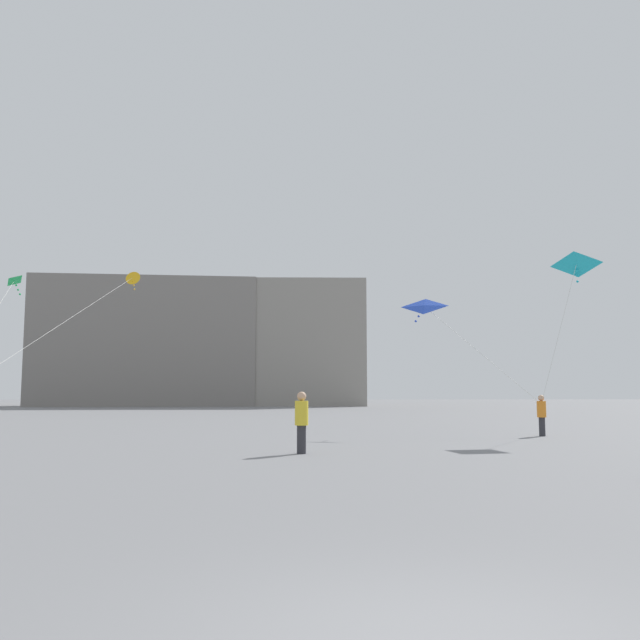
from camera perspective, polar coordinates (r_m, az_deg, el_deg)
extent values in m
cylinder|color=#2D2D33|center=(29.18, 18.28, -8.57)|extent=(0.25, 0.25, 0.76)
cylinder|color=orange|center=(29.15, 18.23, -7.18)|extent=(0.36, 0.36, 0.66)
sphere|color=tan|center=(29.15, 18.20, -6.28)|extent=(0.25, 0.25, 0.25)
cylinder|color=#2D2D33|center=(20.01, -1.58, -10.07)|extent=(0.27, 0.27, 0.82)
cylinder|color=yellow|center=(19.97, -1.57, -7.87)|extent=(0.39, 0.39, 0.72)
sphere|color=tan|center=(19.96, -1.57, -6.46)|extent=(0.27, 0.27, 0.27)
pyramid|color=blue|center=(30.06, 8.82, 1.18)|extent=(1.68, 1.23, 0.63)
sphere|color=blue|center=(30.09, 8.59, 0.72)|extent=(0.10, 0.10, 0.10)
sphere|color=blue|center=(30.12, 8.34, 0.31)|extent=(0.10, 0.10, 0.10)
sphere|color=blue|center=(30.15, 8.10, -0.10)|extent=(0.10, 0.10, 0.10)
cylinder|color=silver|center=(29.44, 13.43, -2.77)|extent=(4.37, 1.99, 4.25)
cone|color=yellow|center=(41.36, -15.56, 3.47)|extent=(1.08, 1.03, 0.74)
sphere|color=yellow|center=(41.46, -15.52, 3.15)|extent=(0.10, 0.10, 0.10)
sphere|color=yellow|center=(41.56, -15.47, 2.84)|extent=(0.10, 0.10, 0.10)
sphere|color=yellow|center=(41.66, -15.43, 2.52)|extent=(0.10, 0.10, 0.10)
cylinder|color=silver|center=(33.85, -21.18, -0.41)|extent=(3.03, 15.64, 7.22)
pyramid|color=#1EB2C6|center=(29.48, 20.87, 4.43)|extent=(1.64, 1.41, 0.69)
sphere|color=#1EB2C6|center=(29.56, 20.90, 3.95)|extent=(0.10, 0.10, 0.10)
sphere|color=#1EB2C6|center=(29.66, 20.93, 3.50)|extent=(0.10, 0.10, 0.10)
sphere|color=#1EB2C6|center=(29.77, 20.96, 3.06)|extent=(0.10, 0.10, 0.10)
cylinder|color=silver|center=(29.16, 19.55, -1.16)|extent=(1.40, 0.74, 5.66)
pyramid|color=green|center=(37.24, -24.47, 3.08)|extent=(0.58, 1.01, 0.44)
sphere|color=green|center=(37.30, -24.31, 2.70)|extent=(0.10, 0.10, 0.10)
sphere|color=green|center=(37.37, -24.18, 2.35)|extent=(0.10, 0.10, 0.10)
sphere|color=green|center=(37.44, -24.05, 2.00)|extent=(0.10, 0.10, 0.10)
cube|color=gray|center=(87.83, -14.37, -1.91)|extent=(27.58, 11.97, 15.78)
cube|color=gray|center=(87.95, -2.53, -2.11)|extent=(19.27, 12.89, 15.72)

